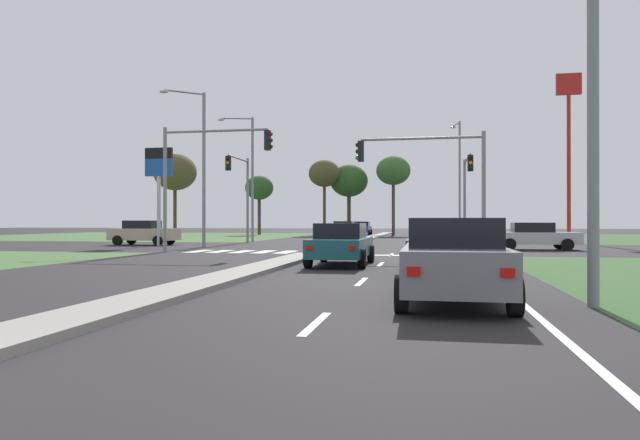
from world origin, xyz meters
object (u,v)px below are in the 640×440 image
at_px(traffic_signal_far_left, 241,184).
at_px(street_lamp_fourth, 459,174).
at_px(traffic_signal_far_right, 467,183).
at_px(car_teal_near, 341,244).
at_px(treeline_fifth, 393,171).
at_px(street_lamp_second, 200,160).
at_px(street_lamp_third, 249,172).
at_px(treeline_near, 175,172).
at_px(treeline_second, 259,188).
at_px(car_navy_second, 441,248).
at_px(car_blue_third, 362,228).
at_px(car_grey_seventh, 453,260).
at_px(traffic_signal_near_left, 203,165).
at_px(treeline_fourth, 349,181).
at_px(car_beige_sixth, 144,233).
at_px(car_white_fourth, 344,230).
at_px(treeline_third, 324,174).
at_px(fuel_price_totem, 159,174).
at_px(car_silver_fifth, 534,236).

relative_size(traffic_signal_far_left, street_lamp_fourth, 0.58).
distance_m(traffic_signal_far_right, street_lamp_fourth, 15.84).
distance_m(car_teal_near, treeline_fifth, 45.87).
relative_size(street_lamp_second, street_lamp_third, 0.97).
distance_m(treeline_near, treeline_second, 10.10).
distance_m(car_navy_second, street_lamp_third, 29.52).
relative_size(car_blue_third, street_lamp_second, 0.46).
relative_size(car_grey_seventh, street_lamp_third, 0.46).
relative_size(traffic_signal_near_left, treeline_fourth, 0.75).
bearing_deg(car_grey_seventh, car_beige_sixth, 128.25).
height_order(car_white_fourth, treeline_near, treeline_near).
xyz_separation_m(car_blue_third, treeline_third, (-4.28, -0.80, 6.24)).
bearing_deg(street_lamp_fourth, traffic_signal_far_left, -135.70).
xyz_separation_m(street_lamp_fourth, treeline_near, (-32.07, 9.82, 1.49)).
xyz_separation_m(car_white_fourth, traffic_signal_far_left, (-5.30, -13.38, 3.36)).
relative_size(traffic_signal_near_left, fuel_price_totem, 0.99).
height_order(car_navy_second, street_lamp_second, street_lamp_second).
bearing_deg(treeline_second, traffic_signal_near_left, -77.27).
bearing_deg(car_silver_fifth, street_lamp_third, -115.99).
relative_size(traffic_signal_far_left, treeline_second, 0.88).
relative_size(street_lamp_fourth, treeline_third, 1.23).
relative_size(street_lamp_third, treeline_near, 1.00).
bearing_deg(treeline_second, fuel_price_totem, -84.97).
bearing_deg(fuel_price_totem, treeline_fourth, 76.74).
distance_m(fuel_price_totem, treeline_fourth, 33.71).
height_order(traffic_signal_far_left, traffic_signal_far_right, traffic_signal_far_left).
height_order(street_lamp_fourth, treeline_fifth, street_lamp_fourth).
height_order(car_grey_seventh, traffic_signal_far_right, traffic_signal_far_right).
bearing_deg(fuel_price_totem, traffic_signal_far_right, 10.94).
distance_m(car_navy_second, street_lamp_fourth, 37.42).
distance_m(car_beige_sixth, traffic_signal_near_left, 11.75).
height_order(car_teal_near, fuel_price_totem, fuel_price_totem).
xyz_separation_m(car_blue_third, street_lamp_third, (-6.00, -23.66, 4.55)).
height_order(traffic_signal_far_right, fuel_price_totem, fuel_price_totem).
relative_size(car_blue_third, treeline_third, 0.49).
bearing_deg(street_lamp_third, treeline_fifth, 67.52).
bearing_deg(car_silver_fifth, car_beige_sixth, -94.86).
height_order(treeline_near, treeline_fifth, treeline_near).
bearing_deg(treeline_near, street_lamp_third, -53.04).
distance_m(car_silver_fifth, street_lamp_fourth, 21.38).
relative_size(street_lamp_second, treeline_fifth, 1.03).
height_order(car_teal_near, street_lamp_second, street_lamp_second).
bearing_deg(fuel_price_totem, street_lamp_third, 67.57).
bearing_deg(car_blue_third, car_teal_near, 95.50).
bearing_deg(car_navy_second, car_grey_seventh, -88.75).
bearing_deg(car_beige_sixth, street_lamp_second, 63.09).
bearing_deg(treeline_fifth, traffic_signal_near_left, -100.21).
bearing_deg(traffic_signal_near_left, car_white_fourth, 82.41).
relative_size(street_lamp_second, treeline_fourth, 1.12).
bearing_deg(treeline_fifth, car_grey_seventh, -85.52).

